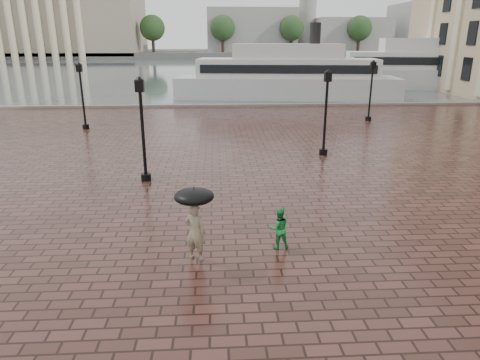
% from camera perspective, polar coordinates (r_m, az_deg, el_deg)
% --- Properties ---
extents(ground, '(300.00, 300.00, 0.00)m').
position_cam_1_polar(ground, '(10.68, 13.38, -16.43)').
color(ground, '#39201A').
rests_on(ground, ground).
extents(harbour_water, '(240.00, 240.00, 0.00)m').
position_cam_1_polar(harbour_water, '(100.59, -1.74, 14.82)').
color(harbour_water, '#4B555B').
rests_on(harbour_water, ground).
extents(quay_edge, '(80.00, 0.60, 0.30)m').
position_cam_1_polar(quay_edge, '(40.91, 0.74, 9.82)').
color(quay_edge, slate).
rests_on(quay_edge, ground).
extents(far_shore, '(300.00, 60.00, 2.00)m').
position_cam_1_polar(far_shore, '(168.46, -2.45, 16.52)').
color(far_shore, '#4C4C47').
rests_on(far_shore, ground).
extents(museum, '(57.00, 32.50, 26.00)m').
position_cam_1_polar(museum, '(161.81, -23.56, 19.63)').
color(museum, gray).
rests_on(museum, ground).
extents(distant_skyline, '(102.50, 22.00, 33.00)m').
position_cam_1_polar(distant_skyline, '(166.41, 15.37, 18.82)').
color(distant_skyline, gray).
rests_on(distant_skyline, ground).
extents(far_trees, '(188.00, 8.00, 13.50)m').
position_cam_1_polar(far_trees, '(146.43, -2.33, 19.56)').
color(far_trees, '#2D2119').
rests_on(far_trees, ground).
extents(street_lamps, '(21.44, 14.44, 4.40)m').
position_cam_1_polar(street_lamps, '(26.16, -0.31, 10.19)').
color(street_lamps, black).
rests_on(street_lamps, ground).
extents(adult_pedestrian, '(0.73, 0.62, 1.70)m').
position_cam_1_polar(adult_pedestrian, '(12.14, -5.97, -6.92)').
color(adult_pedestrian, gray).
rests_on(adult_pedestrian, ground).
extents(child_pedestrian, '(0.67, 0.55, 1.27)m').
position_cam_1_polar(child_pedestrian, '(12.86, 5.20, -6.44)').
color(child_pedestrian, '#1B933B').
rests_on(child_pedestrian, ground).
extents(ferry_near, '(23.70, 8.23, 7.61)m').
position_cam_1_polar(ferry_near, '(46.70, 6.22, 13.59)').
color(ferry_near, silver).
rests_on(ferry_near, ground).
extents(ferry_far, '(26.39, 11.08, 8.42)m').
position_cam_1_polar(ferry_far, '(60.75, 24.03, 13.46)').
color(ferry_far, silver).
rests_on(ferry_far, ground).
extents(umbrella, '(1.10, 1.10, 1.14)m').
position_cam_1_polar(umbrella, '(11.73, -6.14, -2.20)').
color(umbrella, black).
rests_on(umbrella, ground).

